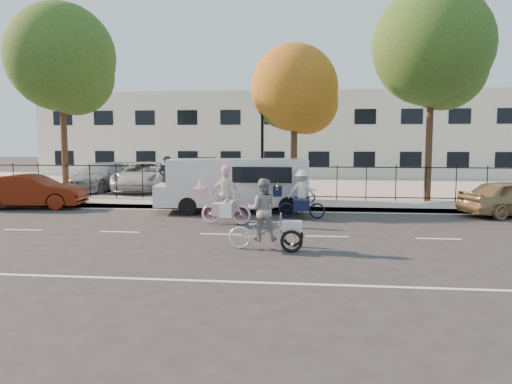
# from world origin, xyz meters

# --- Properties ---
(ground) EXTENTS (120.00, 120.00, 0.00)m
(ground) POSITION_xyz_m (0.00, 0.00, 0.00)
(ground) COLOR #333334
(road_markings) EXTENTS (60.00, 9.52, 0.01)m
(road_markings) POSITION_xyz_m (0.00, 0.00, 0.01)
(road_markings) COLOR silver
(road_markings) RESTS_ON ground
(curb) EXTENTS (60.00, 0.10, 0.15)m
(curb) POSITION_xyz_m (0.00, 5.05, 0.07)
(curb) COLOR #A8A399
(curb) RESTS_ON ground
(sidewalk) EXTENTS (60.00, 2.20, 0.15)m
(sidewalk) POSITION_xyz_m (0.00, 6.10, 0.07)
(sidewalk) COLOR #A8A399
(sidewalk) RESTS_ON ground
(parking_lot) EXTENTS (60.00, 15.60, 0.15)m
(parking_lot) POSITION_xyz_m (0.00, 15.00, 0.07)
(parking_lot) COLOR #A8A399
(parking_lot) RESTS_ON ground
(iron_fence) EXTENTS (58.00, 0.06, 1.50)m
(iron_fence) POSITION_xyz_m (0.00, 7.20, 0.90)
(iron_fence) COLOR black
(iron_fence) RESTS_ON sidewalk
(building) EXTENTS (34.00, 10.00, 6.00)m
(building) POSITION_xyz_m (0.00, 25.00, 3.00)
(building) COLOR silver
(building) RESTS_ON ground
(lamppost) EXTENTS (0.36, 0.36, 4.33)m
(lamppost) POSITION_xyz_m (0.50, 6.80, 3.11)
(lamppost) COLOR black
(lamppost) RESTS_ON sidewalk
(street_sign) EXTENTS (0.85, 0.06, 1.80)m
(street_sign) POSITION_xyz_m (-1.85, 6.80, 1.42)
(street_sign) COLOR black
(street_sign) RESTS_ON sidewalk
(zebra_trike) EXTENTS (2.03, 0.78, 1.75)m
(zebra_trike) POSITION_xyz_m (1.37, -1.76, 0.67)
(zebra_trike) COLOR silver
(zebra_trike) RESTS_ON ground
(unicorn_bike) EXTENTS (1.89, 1.33, 1.88)m
(unicorn_bike) POSITION_xyz_m (-0.18, 1.71, 0.69)
(unicorn_bike) COLOR #F2B8D0
(unicorn_bike) RESTS_ON ground
(bull_bike) EXTENTS (1.78, 1.21, 1.66)m
(bull_bike) POSITION_xyz_m (2.20, 3.20, 0.66)
(bull_bike) COLOR black
(bull_bike) RESTS_ON ground
(white_van) EXTENTS (5.80, 2.66, 1.97)m
(white_van) POSITION_xyz_m (-0.30, 4.50, 1.09)
(white_van) COLOR silver
(white_van) RESTS_ON ground
(red_sedan) EXTENTS (4.23, 1.99, 1.34)m
(red_sedan) POSITION_xyz_m (-8.36, 4.50, 0.67)
(red_sedan) COLOR #57180A
(red_sedan) RESTS_ON ground
(pedestrian) EXTENTS (0.82, 0.76, 1.88)m
(pedestrian) POSITION_xyz_m (-3.40, 6.16, 1.09)
(pedestrian) COLOR black
(pedestrian) RESTS_ON sidewalk
(lot_car_a) EXTENTS (2.61, 4.99, 1.38)m
(lot_car_a) POSITION_xyz_m (-7.94, 10.13, 0.84)
(lot_car_a) COLOR #989B9F
(lot_car_a) RESTS_ON parking_lot
(lot_car_b) EXTENTS (2.94, 5.38, 1.43)m
(lot_car_b) POSITION_xyz_m (-5.74, 10.14, 0.87)
(lot_car_b) COLOR silver
(lot_car_b) RESTS_ON parking_lot
(lot_car_c) EXTENTS (2.84, 4.41, 1.37)m
(lot_car_c) POSITION_xyz_m (-0.73, 11.44, 0.84)
(lot_car_c) COLOR #4E5255
(lot_car_c) RESTS_ON parking_lot
(tree_west) EXTENTS (4.70, 4.70, 8.61)m
(tree_west) POSITION_xyz_m (-8.24, 7.36, 6.03)
(tree_west) COLOR #442D1D
(tree_west) RESTS_ON ground
(tree_mid) EXTENTS (3.65, 3.63, 6.66)m
(tree_mid) POSITION_xyz_m (1.93, 7.36, 4.66)
(tree_mid) COLOR #442D1D
(tree_mid) RESTS_ON ground
(tree_east) EXTENTS (4.85, 4.85, 8.89)m
(tree_east) POSITION_xyz_m (7.49, 7.60, 6.22)
(tree_east) COLOR #442D1D
(tree_east) RESTS_ON ground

